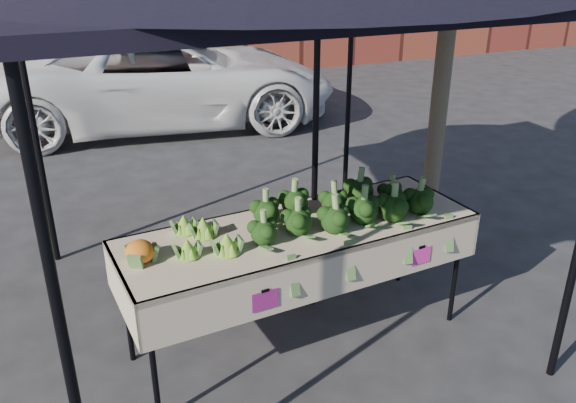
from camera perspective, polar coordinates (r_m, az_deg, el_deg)
The scene contains 7 objects.
ground at distance 4.30m, azimuth 0.62°, elevation -14.08°, with size 90.00×90.00×0.00m, color #262628.
table at distance 4.16m, azimuth 1.10°, elevation -7.97°, with size 2.45×0.97×0.90m.
canopy at distance 4.12m, azimuth -2.27°, elevation 5.87°, with size 3.16×3.16×2.74m, color black, non-canonical shape.
broccoli_heap at distance 4.02m, azimuth 4.59°, elevation -0.07°, with size 1.35×0.55×0.24m, color black.
romanesco_cluster at distance 3.73m, azimuth -8.43°, elevation -2.74°, with size 0.41×0.55×0.18m, color #84BE3C.
cauliflower_pair at distance 3.60m, azimuth -13.98°, elevation -4.48°, with size 0.18×0.18×0.16m, color orange.
street_tree at distance 4.97m, azimuth 15.07°, elevation 16.47°, with size 2.09×2.09×4.12m, color #1E4C14, non-canonical shape.
Camera 1 is at (-1.37, -3.08, 2.67)m, focal length 37.24 mm.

